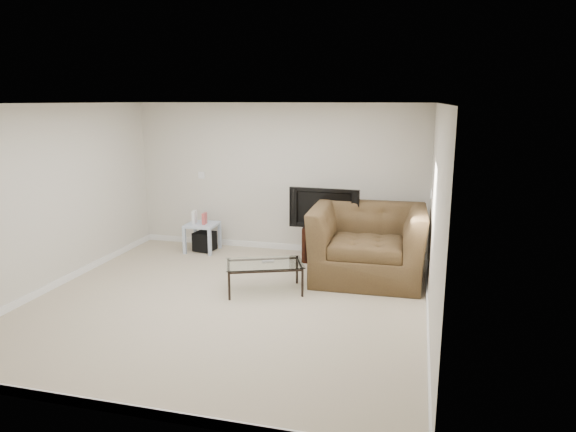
% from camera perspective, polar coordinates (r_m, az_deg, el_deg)
% --- Properties ---
extents(floor, '(5.00, 5.00, 0.00)m').
position_cam_1_polar(floor, '(6.74, -6.75, -9.45)').
color(floor, tan).
rests_on(floor, ground).
extents(ceiling, '(5.00, 5.00, 0.00)m').
position_cam_1_polar(ceiling, '(6.25, -7.35, 12.31)').
color(ceiling, white).
rests_on(ceiling, ground).
extents(wall_back, '(5.00, 0.02, 2.50)m').
position_cam_1_polar(wall_back, '(8.72, -1.08, 4.25)').
color(wall_back, silver).
rests_on(wall_back, ground).
extents(wall_left, '(0.02, 5.00, 2.50)m').
position_cam_1_polar(wall_left, '(7.64, -24.81, 1.86)').
color(wall_left, silver).
rests_on(wall_left, ground).
extents(wall_right, '(0.02, 5.00, 2.50)m').
position_cam_1_polar(wall_right, '(5.95, 16.00, -0.23)').
color(wall_right, silver).
rests_on(wall_right, ground).
extents(plate_back, '(0.12, 0.02, 0.12)m').
position_cam_1_polar(plate_back, '(9.17, -9.59, 4.50)').
color(plate_back, white).
rests_on(plate_back, wall_back).
extents(plate_right_switch, '(0.02, 0.09, 0.13)m').
position_cam_1_polar(plate_right_switch, '(7.52, 15.63, 2.43)').
color(plate_right_switch, white).
rests_on(plate_right_switch, wall_right).
extents(plate_right_outlet, '(0.02, 0.08, 0.12)m').
position_cam_1_polar(plate_right_outlet, '(7.46, 15.23, -5.17)').
color(plate_right_outlet, white).
rests_on(plate_right_outlet, wall_right).
extents(tv_stand, '(0.70, 0.50, 0.57)m').
position_cam_1_polar(tv_stand, '(8.29, 4.14, -3.05)').
color(tv_stand, black).
rests_on(tv_stand, floor).
extents(dvd_player, '(0.40, 0.28, 0.05)m').
position_cam_1_polar(dvd_player, '(8.21, 4.12, -1.86)').
color(dvd_player, black).
rests_on(dvd_player, tv_stand).
extents(television, '(1.04, 0.25, 0.64)m').
position_cam_1_polar(television, '(8.12, 4.18, 0.99)').
color(television, black).
rests_on(television, tv_stand).
extents(side_table, '(0.51, 0.51, 0.49)m').
position_cam_1_polar(side_table, '(8.91, -9.50, -2.35)').
color(side_table, '#A2C0CA').
rests_on(side_table, floor).
extents(subwoofer, '(0.36, 0.36, 0.31)m').
position_cam_1_polar(subwoofer, '(8.94, -9.25, -2.77)').
color(subwoofer, black).
rests_on(subwoofer, floor).
extents(game_console, '(0.07, 0.17, 0.22)m').
position_cam_1_polar(game_console, '(8.86, -10.35, -0.11)').
color(game_console, white).
rests_on(game_console, side_table).
extents(game_case, '(0.06, 0.15, 0.19)m').
position_cam_1_polar(game_case, '(8.79, -9.26, -0.27)').
color(game_case, '#CC4C4C').
rests_on(game_case, side_table).
extents(recliner, '(1.64, 1.09, 1.41)m').
position_cam_1_polar(recliner, '(7.44, 8.90, -1.66)').
color(recliner, '#543621').
rests_on(recliner, floor).
extents(coffee_table, '(1.17, 0.92, 0.40)m').
position_cam_1_polar(coffee_table, '(6.98, -2.62, -6.81)').
color(coffee_table, black).
rests_on(coffee_table, floor).
extents(remote, '(0.16, 0.12, 0.02)m').
position_cam_1_polar(remote, '(6.95, -2.23, -5.04)').
color(remote, '#B2B2B7').
rests_on(remote, coffee_table).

